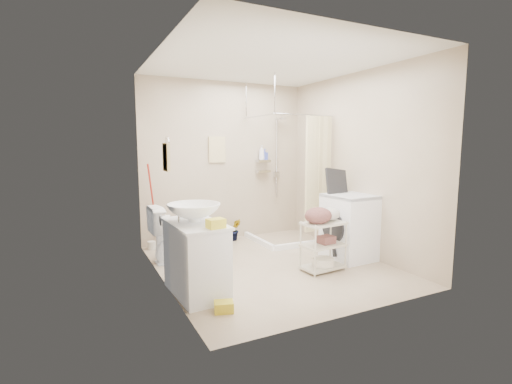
% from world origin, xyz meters
% --- Properties ---
extents(floor, '(3.20, 3.20, 0.00)m').
position_xyz_m(floor, '(0.00, 0.00, 0.00)').
color(floor, '#BAA78C').
rests_on(floor, ground).
extents(ceiling, '(2.80, 3.20, 0.04)m').
position_xyz_m(ceiling, '(0.00, 0.00, 2.60)').
color(ceiling, silver).
rests_on(ceiling, ground).
extents(wall_back, '(2.80, 0.04, 2.60)m').
position_xyz_m(wall_back, '(0.00, 1.60, 1.30)').
color(wall_back, '#BBAA91').
rests_on(wall_back, ground).
extents(wall_front, '(2.80, 0.04, 2.60)m').
position_xyz_m(wall_front, '(0.00, -1.60, 1.30)').
color(wall_front, '#BBAA91').
rests_on(wall_front, ground).
extents(wall_left, '(0.04, 3.20, 2.60)m').
position_xyz_m(wall_left, '(-1.40, 0.00, 1.30)').
color(wall_left, '#BBAA91').
rests_on(wall_left, ground).
extents(wall_right, '(0.04, 3.20, 2.60)m').
position_xyz_m(wall_right, '(1.40, 0.00, 1.30)').
color(wall_right, '#BBAA91').
rests_on(wall_right, ground).
extents(vanity, '(0.54, 0.91, 0.78)m').
position_xyz_m(vanity, '(-1.16, -0.47, 0.39)').
color(vanity, silver).
rests_on(vanity, ground).
extents(sink, '(0.68, 0.68, 0.19)m').
position_xyz_m(sink, '(-1.16, -0.43, 0.87)').
color(sink, white).
rests_on(sink, vanity).
extents(counter_basket, '(0.18, 0.15, 0.09)m').
position_xyz_m(counter_basket, '(-1.06, -0.82, 0.82)').
color(counter_basket, yellow).
rests_on(counter_basket, vanity).
extents(floor_basket, '(0.31, 0.27, 0.14)m').
position_xyz_m(floor_basket, '(-1.06, -1.01, 0.07)').
color(floor_basket, yellow).
rests_on(floor_basket, ground).
extents(toilet, '(0.77, 0.45, 0.77)m').
position_xyz_m(toilet, '(-1.04, 0.72, 0.39)').
color(toilet, silver).
rests_on(toilet, ground).
extents(mop, '(0.13, 0.13, 1.29)m').
position_xyz_m(mop, '(-1.27, 1.45, 0.65)').
color(mop, maroon).
rests_on(mop, ground).
extents(potted_plant_a, '(0.19, 0.13, 0.36)m').
position_xyz_m(potted_plant_a, '(-0.18, 1.39, 0.18)').
color(potted_plant_a, brown).
rests_on(potted_plant_a, ground).
extents(potted_plant_b, '(0.22, 0.19, 0.36)m').
position_xyz_m(potted_plant_b, '(0.07, 1.38, 0.18)').
color(potted_plant_b, '#965328').
rests_on(potted_plant_b, ground).
extents(hanging_towel, '(0.28, 0.03, 0.42)m').
position_xyz_m(hanging_towel, '(-0.15, 1.58, 1.50)').
color(hanging_towel, beige).
rests_on(hanging_towel, wall_back).
extents(towel_ring, '(0.04, 0.22, 0.34)m').
position_xyz_m(towel_ring, '(-1.38, -0.20, 1.47)').
color(towel_ring, '#E5CD89').
rests_on(towel_ring, wall_left).
extents(tp_holder, '(0.08, 0.12, 0.14)m').
position_xyz_m(tp_holder, '(-1.36, 0.05, 0.72)').
color(tp_holder, white).
rests_on(tp_holder, wall_left).
extents(shower, '(1.10, 1.10, 2.10)m').
position_xyz_m(shower, '(0.85, 1.05, 1.05)').
color(shower, white).
rests_on(shower, ground).
extents(shampoo_bottle_a, '(0.10, 0.10, 0.25)m').
position_xyz_m(shampoo_bottle_a, '(0.63, 1.51, 1.44)').
color(shampoo_bottle_a, white).
rests_on(shampoo_bottle_a, shower).
extents(shampoo_bottle_b, '(0.11, 0.11, 0.19)m').
position_xyz_m(shampoo_bottle_b, '(0.70, 1.53, 1.41)').
color(shampoo_bottle_b, '#3B4BB6').
rests_on(shampoo_bottle_b, shower).
extents(washing_machine, '(0.64, 0.66, 0.90)m').
position_xyz_m(washing_machine, '(1.14, -0.22, 0.45)').
color(washing_machine, white).
rests_on(washing_machine, ground).
extents(laundry_rack, '(0.57, 0.37, 0.75)m').
position_xyz_m(laundry_rack, '(0.50, -0.47, 0.37)').
color(laundry_rack, beige).
rests_on(laundry_rack, ground).
extents(ironing_board, '(0.37, 0.14, 1.29)m').
position_xyz_m(ironing_board, '(1.04, -0.10, 0.65)').
color(ironing_board, black).
rests_on(ironing_board, ground).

